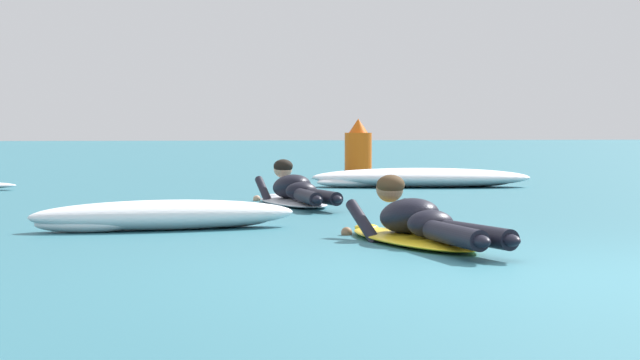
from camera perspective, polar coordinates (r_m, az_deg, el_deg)
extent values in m
plane|color=#2D6B7A|center=(16.98, -2.36, -0.44)|extent=(120.00, 120.00, 0.00)
ellipsoid|color=yellow|center=(9.15, 4.24, -2.71)|extent=(0.80, 2.06, 0.07)
ellipsoid|color=yellow|center=(10.04, 2.15, -2.19)|extent=(0.22, 0.22, 0.06)
ellipsoid|color=black|center=(9.19, 4.13, -1.66)|extent=(0.48, 0.72, 0.35)
ellipsoid|color=black|center=(8.83, 5.10, -2.02)|extent=(0.37, 0.32, 0.20)
cylinder|color=black|center=(8.27, 6.21, -2.54)|extent=(0.20, 0.88, 0.14)
ellipsoid|color=black|center=(7.86, 7.38, -2.81)|extent=(0.13, 0.23, 0.08)
cylinder|color=black|center=(8.33, 7.21, -2.51)|extent=(0.30, 0.89, 0.14)
ellipsoid|color=black|center=(7.95, 8.73, -2.75)|extent=(0.13, 0.23, 0.08)
cylinder|color=black|center=(9.46, 2.03, -2.02)|extent=(0.17, 0.61, 0.35)
sphere|color=#8C6647|center=(9.83, 1.23, -2.43)|extent=(0.09, 0.09, 0.09)
cylinder|color=black|center=(9.60, 4.53, -1.96)|extent=(0.17, 0.61, 0.35)
sphere|color=#8C6647|center=(9.95, 3.70, -2.38)|extent=(0.09, 0.09, 0.09)
sphere|color=#8C6647|center=(9.54, 3.22, -0.40)|extent=(0.21, 0.21, 0.21)
ellipsoid|color=#47331E|center=(9.52, 3.27, -0.23)|extent=(0.24, 0.23, 0.16)
ellipsoid|color=silver|center=(13.61, -1.25, -1.01)|extent=(0.73, 1.95, 0.07)
ellipsoid|color=silver|center=(14.49, -2.12, -0.76)|extent=(0.22, 0.22, 0.06)
ellipsoid|color=black|center=(13.65, -1.30, -0.30)|extent=(0.46, 0.75, 0.35)
ellipsoid|color=black|center=(13.25, -0.86, -0.52)|extent=(0.36, 0.31, 0.20)
cylinder|color=black|center=(12.68, -0.56, -0.79)|extent=(0.16, 0.85, 0.14)
ellipsoid|color=black|center=(12.27, -0.16, -0.90)|extent=(0.12, 0.23, 0.08)
cylinder|color=black|center=(12.72, 0.13, -0.78)|extent=(0.26, 0.86, 0.14)
ellipsoid|color=black|center=(12.32, 0.77, -0.88)|extent=(0.12, 0.23, 0.08)
cylinder|color=black|center=(13.99, -2.57, -0.57)|extent=(0.14, 0.62, 0.35)
sphere|color=tan|center=(14.38, -2.92, -0.88)|extent=(0.09, 0.09, 0.09)
cylinder|color=black|center=(14.08, -0.81, -0.55)|extent=(0.14, 0.62, 0.35)
sphere|color=tan|center=(14.45, -1.18, -0.87)|extent=(0.09, 0.09, 0.09)
sphere|color=tan|center=(14.05, -1.72, 0.52)|extent=(0.21, 0.21, 0.21)
ellipsoid|color=black|center=(14.03, -1.70, 0.64)|extent=(0.24, 0.22, 0.16)
ellipsoid|color=white|center=(17.70, 4.66, 0.11)|extent=(3.26, 1.69, 0.27)
ellipsoid|color=white|center=(17.93, 7.10, 0.00)|extent=(1.24, 0.99, 0.19)
ellipsoid|color=white|center=(17.56, 1.65, -0.10)|extent=(1.12, 0.55, 0.15)
ellipsoid|color=white|center=(10.41, -7.15, -1.60)|extent=(2.30, 0.87, 0.25)
ellipsoid|color=white|center=(10.62, -4.29, -1.71)|extent=(0.82, 0.32, 0.17)
ellipsoid|color=white|center=(10.25, -10.77, -2.01)|extent=(0.82, 0.34, 0.14)
cylinder|color=#EA5B0F|center=(21.03, 1.77, 1.15)|extent=(0.46, 0.46, 0.76)
cone|color=#EA5B0F|center=(21.03, 1.77, 2.51)|extent=(0.32, 0.32, 0.24)
cylinder|color=black|center=(21.04, 1.77, 0.29)|extent=(0.48, 0.48, 0.12)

